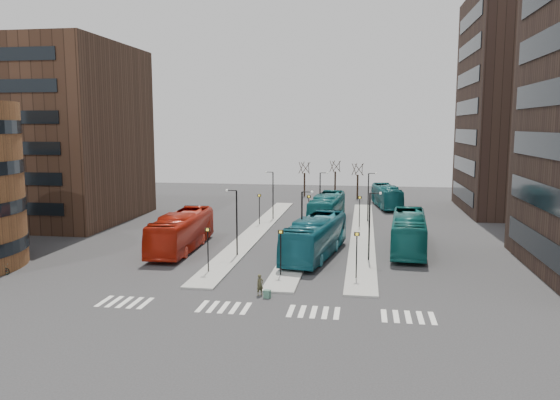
# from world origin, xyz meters

# --- Properties ---
(ground) EXTENTS (160.00, 160.00, 0.00)m
(ground) POSITION_xyz_m (0.00, 0.00, 0.00)
(ground) COLOR #29292B
(ground) RESTS_ON ground
(island_left) EXTENTS (2.50, 45.00, 0.15)m
(island_left) POSITION_xyz_m (-4.00, 30.00, 0.07)
(island_left) COLOR #969691
(island_left) RESTS_ON ground
(island_mid) EXTENTS (2.50, 45.00, 0.15)m
(island_mid) POSITION_xyz_m (2.00, 30.00, 0.07)
(island_mid) COLOR #969691
(island_mid) RESTS_ON ground
(island_right) EXTENTS (2.50, 45.00, 0.15)m
(island_right) POSITION_xyz_m (8.00, 30.00, 0.07)
(island_right) COLOR #969691
(island_right) RESTS_ON ground
(suitcase) EXTENTS (0.53, 0.46, 0.57)m
(suitcase) POSITION_xyz_m (1.49, 6.43, 0.28)
(suitcase) COLOR navy
(suitcase) RESTS_ON ground
(red_bus) EXTENTS (3.43, 13.18, 3.65)m
(red_bus) POSITION_xyz_m (-9.39, 20.00, 1.82)
(red_bus) COLOR #B11F0D
(red_bus) RESTS_ON ground
(teal_bus_a) EXTENTS (5.24, 13.50, 3.67)m
(teal_bus_a) POSITION_xyz_m (3.72, 19.14, 1.83)
(teal_bus_a) COLOR #165F6F
(teal_bus_a) RESTS_ON ground
(teal_bus_b) EXTENTS (3.99, 12.98, 3.56)m
(teal_bus_b) POSITION_xyz_m (3.56, 37.31, 1.78)
(teal_bus_b) COLOR #15656A
(teal_bus_b) RESTS_ON ground
(teal_bus_c) EXTENTS (4.04, 13.30, 3.65)m
(teal_bus_c) POSITION_xyz_m (12.42, 22.96, 1.82)
(teal_bus_c) COLOR #135F5C
(teal_bus_c) RESTS_ON ground
(teal_bus_d) EXTENTS (4.39, 11.99, 3.27)m
(teal_bus_d) POSITION_xyz_m (11.40, 51.41, 1.63)
(teal_bus_d) COLOR #135D63
(teal_bus_d) RESTS_ON ground
(traveller) EXTENTS (0.66, 0.65, 1.54)m
(traveller) POSITION_xyz_m (0.89, 6.94, 0.77)
(traveller) COLOR #444128
(traveller) RESTS_ON ground
(commuter_a) EXTENTS (1.00, 0.90, 1.70)m
(commuter_a) POSITION_xyz_m (-8.63, 17.74, 0.85)
(commuter_a) COLOR black
(commuter_a) RESTS_ON ground
(commuter_b) EXTENTS (0.63, 1.15, 1.86)m
(commuter_b) POSITION_xyz_m (2.59, 17.29, 0.93)
(commuter_b) COLOR black
(commuter_b) RESTS_ON ground
(commuter_c) EXTENTS (1.26, 1.36, 1.84)m
(commuter_c) POSITION_xyz_m (1.12, 17.95, 0.92)
(commuter_c) COLOR black
(commuter_c) RESTS_ON ground
(bicycle_far) EXTENTS (1.67, 0.75, 0.85)m
(bicycle_far) POSITION_xyz_m (-21.00, 9.19, 0.42)
(bicycle_far) COLOR gray
(bicycle_far) RESTS_ON ground
(crosswalk_stripes) EXTENTS (22.35, 2.40, 0.01)m
(crosswalk_stripes) POSITION_xyz_m (1.75, 4.00, 0.01)
(crosswalk_stripes) COLOR silver
(crosswalk_stripes) RESTS_ON ground
(office_block) EXTENTS (25.00, 20.12, 22.00)m
(office_block) POSITION_xyz_m (-34.00, 33.98, 11.00)
(office_block) COLOR #422B1F
(office_block) RESTS_ON ground
(tower_far) EXTENTS (20.12, 20.00, 30.00)m
(tower_far) POSITION_xyz_m (31.98, 50.00, 15.00)
(tower_far) COLOR #32231C
(tower_far) RESTS_ON ground
(sign_poles) EXTENTS (12.45, 22.12, 3.65)m
(sign_poles) POSITION_xyz_m (1.60, 23.00, 2.41)
(sign_poles) COLOR black
(sign_poles) RESTS_ON ground
(lamp_posts) EXTENTS (14.04, 20.24, 6.12)m
(lamp_posts) POSITION_xyz_m (2.64, 28.00, 3.58)
(lamp_posts) COLOR black
(lamp_posts) RESTS_ON ground
(bare_trees) EXTENTS (10.97, 8.14, 5.90)m
(bare_trees) POSITION_xyz_m (2.67, 62.67, 2.72)
(bare_trees) COLOR black
(bare_trees) RESTS_ON ground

